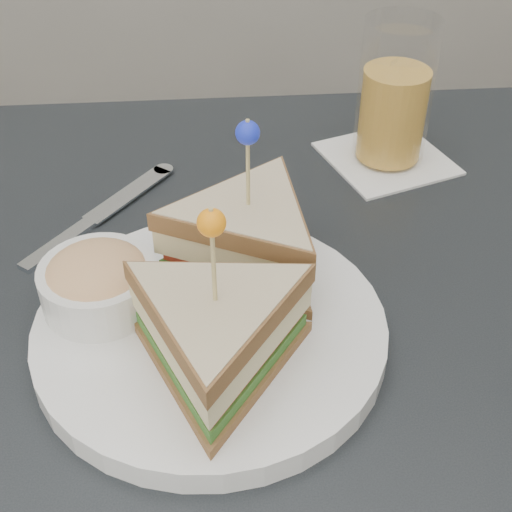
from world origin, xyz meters
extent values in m
cube|color=black|center=(0.00, 0.00, 0.73)|extent=(0.80, 0.80, 0.03)
cylinder|color=black|center=(-0.35, 0.35, 0.36)|extent=(0.04, 0.04, 0.72)
cylinder|color=black|center=(0.35, 0.35, 0.36)|extent=(0.04, 0.04, 0.72)
cylinder|color=white|center=(-0.03, -0.04, 0.76)|extent=(0.38, 0.38, 0.02)
cylinder|color=white|center=(-0.03, -0.04, 0.77)|extent=(0.38, 0.38, 0.01)
cylinder|color=#D7C27B|center=(-0.03, -0.09, 0.87)|extent=(0.00, 0.00, 0.09)
sphere|color=orange|center=(-0.03, -0.09, 0.91)|extent=(0.03, 0.03, 0.02)
cylinder|color=#D7C27B|center=(0.00, 0.03, 0.87)|extent=(0.00, 0.00, 0.09)
sphere|color=#1A2CCA|center=(0.00, 0.03, 0.91)|extent=(0.03, 0.03, 0.02)
cylinder|color=white|center=(-0.12, -0.01, 0.79)|extent=(0.13, 0.13, 0.04)
ellipsoid|color=#E0B772|center=(-0.12, -0.01, 0.80)|extent=(0.11, 0.11, 0.04)
cube|color=silver|center=(-0.17, 0.10, 0.75)|extent=(0.07, 0.09, 0.01)
cube|color=silver|center=(-0.11, 0.18, 0.75)|extent=(0.09, 0.10, 0.00)
cylinder|color=silver|center=(-0.08, 0.22, 0.75)|extent=(0.03, 0.03, 0.00)
cube|color=white|center=(0.18, 0.23, 0.75)|extent=(0.16, 0.16, 0.00)
cylinder|color=gold|center=(0.18, 0.23, 0.81)|extent=(0.09, 0.09, 0.10)
cylinder|color=white|center=(0.18, 0.23, 0.83)|extent=(0.10, 0.10, 0.16)
cube|color=white|center=(0.18, 0.24, 0.85)|extent=(0.03, 0.03, 0.02)
cube|color=white|center=(0.17, 0.22, 0.85)|extent=(0.02, 0.02, 0.02)
camera|label=1|loc=(-0.03, -0.45, 1.17)|focal=50.00mm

